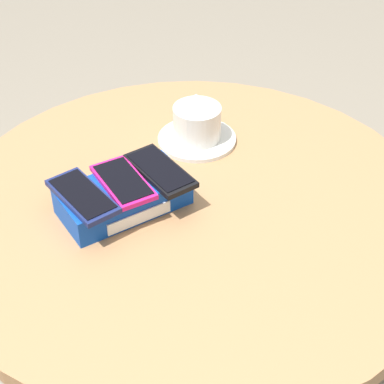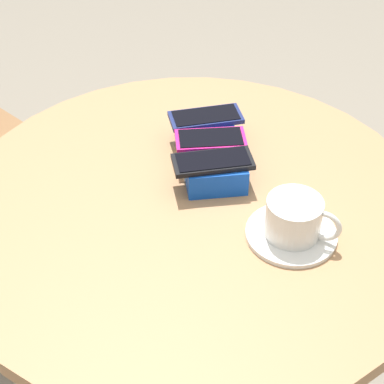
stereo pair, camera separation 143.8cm
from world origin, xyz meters
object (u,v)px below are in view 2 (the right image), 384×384
object	(u,v)px
phone_box	(210,152)
saucer	(291,234)
phone_navy	(206,117)
phone_magenta	(211,139)
round_table	(192,260)
phone_black	(213,161)
coffee_cup	(295,217)

from	to	relation	value
phone_box	saucer	size ratio (longest dim) A/B	1.50
phone_navy	phone_magenta	bearing A→B (deg)	-11.98
round_table	phone_box	distance (m)	0.21
phone_navy	saucer	xyz separation A→B (m)	(0.30, 0.05, -0.05)
phone_magenta	saucer	distance (m)	0.24
round_table	phone_black	size ratio (longest dim) A/B	5.76
round_table	phone_magenta	bearing A→B (deg)	144.57
round_table	coffee_cup	size ratio (longest dim) A/B	7.90
phone_box	coffee_cup	xyz separation A→B (m)	(0.23, 0.06, 0.02)
coffee_cup	phone_magenta	bearing A→B (deg)	-164.52
phone_magenta	saucer	size ratio (longest dim) A/B	0.93
saucer	phone_black	bearing A→B (deg)	-153.83
saucer	coffee_cup	xyz separation A→B (m)	(0.00, 0.00, 0.04)
phone_black	saucer	world-z (taller)	phone_black
phone_magenta	phone_navy	bearing A→B (deg)	168.02
phone_navy	phone_magenta	world-z (taller)	same
phone_navy	coffee_cup	distance (m)	0.30
round_table	phone_navy	bearing A→B (deg)	153.58
phone_box	phone_navy	size ratio (longest dim) A/B	1.58
phone_black	phone_box	bearing A→B (deg)	164.62
phone_navy	phone_black	bearing A→B (deg)	-13.93
phone_navy	coffee_cup	size ratio (longest dim) A/B	1.33
saucer	coffee_cup	bearing A→B (deg)	48.02
phone_navy	saucer	world-z (taller)	phone_navy
round_table	phone_black	world-z (taller)	phone_black
phone_box	phone_navy	distance (m)	0.08
round_table	phone_navy	xyz separation A→B (m)	(-0.16, 0.08, 0.21)
round_table	phone_magenta	size ratio (longest dim) A/B	6.08
phone_navy	coffee_cup	bearing A→B (deg)	9.20
round_table	phone_black	bearing A→B (deg)	120.96
phone_navy	phone_magenta	xyz separation A→B (m)	(0.07, -0.01, -0.00)
round_table	saucer	size ratio (longest dim) A/B	5.63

